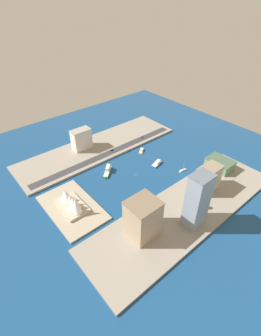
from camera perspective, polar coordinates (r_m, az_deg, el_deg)
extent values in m
plane|color=navy|center=(309.82, 1.19, -1.42)|extent=(440.00, 440.00, 0.00)
cube|color=gray|center=(269.28, 12.83, -9.37)|extent=(70.00, 240.00, 2.65)
cube|color=gray|center=(362.91, -7.33, 4.84)|extent=(70.00, 240.00, 2.65)
cube|color=#A89E89|center=(272.22, -13.40, -8.95)|extent=(79.01, 47.64, 2.00)
cube|color=#38383D|center=(345.19, -5.11, 3.45)|extent=(11.21, 228.00, 0.15)
cube|color=blue|center=(327.55, 6.12, 0.96)|extent=(11.56, 19.04, 1.92)
cone|color=blue|center=(320.79, 5.29, 0.15)|extent=(2.12, 2.12, 1.72)
cube|color=white|center=(327.81, 6.33, 1.45)|extent=(7.01, 10.48, 2.50)
cube|color=beige|center=(326.97, 6.13, 1.10)|extent=(11.10, 18.28, 0.10)
cube|color=orange|center=(352.33, 2.54, 3.92)|extent=(12.55, 14.60, 1.21)
cone|color=orange|center=(346.08, 2.29, 3.26)|extent=(1.52, 1.52, 1.09)
cube|color=white|center=(352.53, 2.59, 4.29)|extent=(6.77, 7.40, 2.40)
cube|color=beige|center=(351.98, 2.54, 4.01)|extent=(12.05, 14.02, 0.10)
cube|color=white|center=(321.94, 12.02, -0.55)|extent=(3.63, 10.79, 1.07)
cone|color=white|center=(325.41, 12.71, -0.21)|extent=(1.05, 1.05, 0.96)
cube|color=white|center=(320.87, 11.94, -0.47)|extent=(2.53, 5.79, 0.88)
cube|color=beige|center=(321.59, 12.03, -0.47)|extent=(3.48, 10.36, 0.10)
cylinder|color=silver|center=(318.55, 12.23, 0.39)|extent=(0.24, 0.24, 11.63)
cube|color=#2D8C4C|center=(312.12, -5.37, -0.97)|extent=(19.67, 21.47, 2.60)
cone|color=#2D8C4C|center=(302.92, -5.90, -2.36)|extent=(3.31, 3.31, 2.34)
cube|color=white|center=(312.58, -5.25, 0.01)|extent=(10.38, 11.06, 5.28)
cube|color=beige|center=(311.30, -5.38, -0.77)|extent=(18.88, 20.61, 0.10)
cube|color=silver|center=(354.92, -11.31, 6.52)|extent=(14.73, 26.77, 28.35)
cube|color=#9D9992|center=(347.97, -11.59, 8.59)|extent=(15.32, 27.84, 0.80)
cube|color=#8C9EB2|center=(236.02, 15.19, -7.40)|extent=(15.75, 19.88, 58.60)
cube|color=slate|center=(217.05, 16.42, -1.75)|extent=(16.38, 20.67, 0.80)
cube|color=#C6B793|center=(288.10, 17.52, -2.39)|extent=(16.60, 27.75, 29.83)
cube|color=gray|center=(279.12, 18.09, 0.05)|extent=(17.26, 28.86, 0.80)
cube|color=tan|center=(226.99, 2.84, -11.65)|extent=(24.87, 27.19, 38.46)
cube|color=#7C6B55|center=(212.72, 2.99, -8.14)|extent=(25.86, 28.28, 0.80)
cube|color=slate|center=(332.68, 20.00, 0.86)|extent=(31.43, 23.05, 11.49)
cube|color=#47624A|center=(329.33, 20.22, 1.72)|extent=(32.68, 23.97, 0.80)
cylinder|color=black|center=(348.94, -4.48, 3.97)|extent=(0.26, 0.64, 0.64)
cylinder|color=black|center=(350.17, -4.66, 4.09)|extent=(0.26, 0.64, 0.64)
cylinder|color=black|center=(350.48, -4.08, 4.15)|extent=(0.26, 0.64, 0.64)
cylinder|color=black|center=(351.70, -4.26, 4.27)|extent=(0.26, 0.64, 0.64)
cube|color=black|center=(350.17, -4.37, 4.16)|extent=(2.07, 4.44, 0.74)
cube|color=#262D38|center=(349.94, -4.35, 4.26)|extent=(1.80, 2.50, 0.53)
cylinder|color=black|center=(379.55, 2.51, 6.97)|extent=(0.25, 0.64, 0.64)
cylinder|color=black|center=(380.52, 2.36, 7.06)|extent=(0.25, 0.64, 0.64)
cylinder|color=black|center=(381.40, 2.87, 7.12)|extent=(0.25, 0.64, 0.64)
cylinder|color=black|center=(382.36, 2.71, 7.21)|extent=(0.25, 0.64, 0.64)
cube|color=red|center=(380.82, 2.62, 7.13)|extent=(1.75, 4.48, 0.75)
cube|color=#262D38|center=(380.64, 2.64, 7.22)|extent=(1.53, 2.51, 0.51)
cylinder|color=black|center=(338.14, -4.75, 3.23)|extent=(0.18, 0.18, 5.50)
cube|color=black|center=(336.36, -4.78, 3.70)|extent=(0.36, 0.36, 1.00)
sphere|color=red|center=(336.17, -4.78, 3.75)|extent=(0.24, 0.24, 0.24)
sphere|color=yellow|center=(336.36, -4.78, 3.70)|extent=(0.24, 0.24, 0.24)
sphere|color=green|center=(336.55, -4.77, 3.65)|extent=(0.24, 0.24, 0.24)
cube|color=#BCAD93|center=(270.47, -13.47, -8.58)|extent=(37.52, 24.01, 3.00)
cone|color=white|center=(253.74, -12.46, -8.27)|extent=(11.04, 9.05, 21.80)
cone|color=white|center=(259.88, -13.07, -7.95)|extent=(15.53, 13.89, 16.75)
cone|color=white|center=(264.15, -13.75, -7.17)|extent=(11.63, 8.63, 16.88)
cone|color=white|center=(270.44, -14.61, -6.26)|extent=(12.65, 10.63, 15.79)
cone|color=white|center=(275.48, -15.03, -6.06)|extent=(10.84, 9.67, 10.88)
cylinder|color=brown|center=(280.22, 16.23, -6.90)|extent=(0.50, 0.50, 4.02)
sphere|color=#2D7233|center=(277.80, 16.36, -6.35)|extent=(4.10, 4.10, 4.10)
cylinder|color=brown|center=(272.76, 16.89, -8.65)|extent=(0.50, 0.50, 3.11)
sphere|color=#2D7233|center=(270.34, 17.02, -8.12)|extent=(4.99, 4.99, 4.99)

